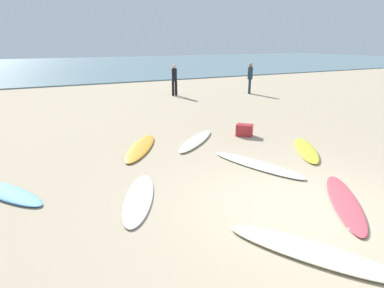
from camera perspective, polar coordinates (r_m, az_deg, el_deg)
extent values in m
plane|color=tan|center=(6.19, 18.23, -10.89)|extent=(120.00, 120.00, 0.00)
cube|color=slate|center=(43.56, -22.27, 12.57)|extent=(120.00, 40.00, 0.08)
ellipsoid|color=#5196D1|center=(7.45, -30.09, -7.21)|extent=(1.66, 2.23, 0.07)
ellipsoid|color=#EEE5CD|center=(9.67, 0.72, 0.61)|extent=(2.12, 2.00, 0.08)
ellipsoid|color=#F2EBBF|center=(5.09, 20.11, -17.27)|extent=(1.75, 2.39, 0.08)
ellipsoid|color=#D74A56|center=(6.72, 25.19, -9.11)|extent=(1.91, 2.17, 0.06)
ellipsoid|color=white|center=(6.31, -9.31, -9.32)|extent=(1.39, 2.18, 0.06)
ellipsoid|color=gold|center=(9.14, -9.02, -0.62)|extent=(1.81, 2.44, 0.08)
ellipsoid|color=yellow|center=(9.38, 19.37, -0.94)|extent=(1.70, 2.11, 0.09)
ellipsoid|color=white|center=(7.96, 11.27, -3.54)|extent=(1.27, 2.56, 0.08)
cylinder|color=black|center=(18.06, -3.33, 9.69)|extent=(0.14, 0.14, 0.80)
cylinder|color=black|center=(18.18, -2.82, 9.75)|extent=(0.14, 0.14, 0.80)
cylinder|color=black|center=(18.03, -3.11, 12.03)|extent=(0.33, 0.33, 0.67)
sphere|color=beige|center=(18.00, -3.14, 13.43)|extent=(0.22, 0.22, 0.22)
cylinder|color=#1E3342|center=(19.01, 10.05, 9.87)|extent=(0.14, 0.14, 0.81)
cylinder|color=#1E3342|center=(19.21, 10.07, 9.94)|extent=(0.14, 0.14, 0.81)
cylinder|color=#1E3342|center=(19.03, 10.18, 12.12)|extent=(0.39, 0.39, 0.68)
sphere|color=#9E7051|center=(19.00, 10.25, 13.47)|extent=(0.22, 0.22, 0.22)
cube|color=#B2282D|center=(10.40, 9.18, 2.42)|extent=(0.59, 0.59, 0.37)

